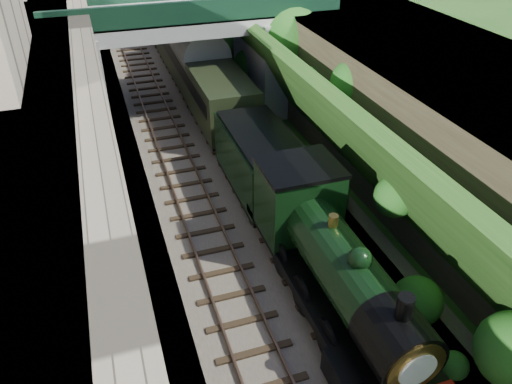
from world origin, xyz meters
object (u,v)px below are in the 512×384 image
(tender, at_px, (260,165))
(locomotive, at_px, (331,262))
(road_bridge, at_px, (199,45))
(tree, at_px, (292,39))

(tender, bearing_deg, locomotive, -90.00)
(road_bridge, bearing_deg, locomotive, -89.18)
(road_bridge, distance_m, locomotive, 18.09)
(tree, relative_size, tender, 1.10)
(road_bridge, height_order, tree, road_bridge)
(road_bridge, height_order, tender, road_bridge)
(tree, bearing_deg, road_bridge, 153.51)
(locomotive, bearing_deg, road_bridge, 90.82)
(road_bridge, bearing_deg, tree, -26.49)
(tree, xyz_separation_m, tender, (-4.71, -8.12, -3.03))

